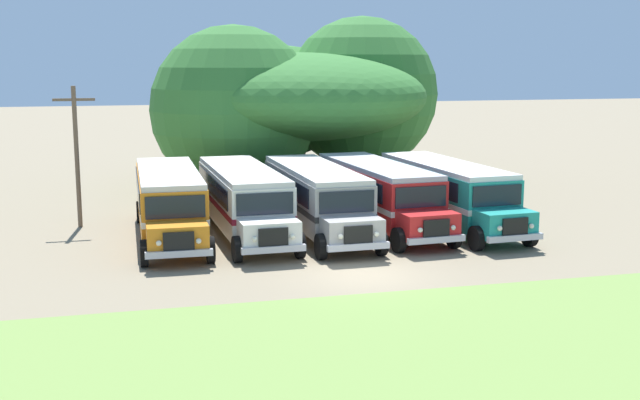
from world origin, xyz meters
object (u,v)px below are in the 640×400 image
at_px(parked_bus_slot_3, 379,192).
at_px(utility_pole, 77,152).
at_px(parked_bus_slot_1, 244,197).
at_px(broad_shade_tree, 299,99).
at_px(parked_bus_slot_2, 317,196).
at_px(parked_bus_slot_0, 169,200).
at_px(parked_bus_slot_4, 447,191).

height_order(parked_bus_slot_3, utility_pole, utility_pole).
bearing_deg(parked_bus_slot_1, broad_shade_tree, 155.43).
xyz_separation_m(parked_bus_slot_1, parked_bus_slot_2, (3.14, -0.37, 0.00)).
bearing_deg(utility_pole, parked_bus_slot_1, -24.59).
bearing_deg(parked_bus_slot_2, broad_shade_tree, 168.81).
height_order(parked_bus_slot_1, parked_bus_slot_3, same).
height_order(parked_bus_slot_3, broad_shade_tree, broad_shade_tree).
bearing_deg(parked_bus_slot_3, parked_bus_slot_1, -94.19).
distance_m(parked_bus_slot_0, parked_bus_slot_1, 3.15).
xyz_separation_m(parked_bus_slot_0, utility_pole, (-3.79, 3.01, 1.81)).
xyz_separation_m(parked_bus_slot_0, parked_bus_slot_3, (9.26, -0.18, 0.00)).
bearing_deg(parked_bus_slot_0, parked_bus_slot_3, 89.62).
xyz_separation_m(broad_shade_tree, utility_pole, (-12.35, -9.67, -1.72)).
bearing_deg(parked_bus_slot_0, broad_shade_tree, 146.68).
relative_size(parked_bus_slot_2, parked_bus_slot_3, 0.99).
distance_m(parked_bus_slot_1, parked_bus_slot_3, 6.11).
height_order(parked_bus_slot_0, parked_bus_slot_3, same).
bearing_deg(parked_bus_slot_4, parked_bus_slot_3, -102.34).
height_order(parked_bus_slot_0, parked_bus_slot_2, same).
height_order(parked_bus_slot_2, broad_shade_tree, broad_shade_tree).
distance_m(parked_bus_slot_0, parked_bus_slot_2, 6.31).
height_order(parked_bus_slot_1, parked_bus_slot_4, same).
height_order(parked_bus_slot_1, utility_pole, utility_pole).
bearing_deg(parked_bus_slot_4, utility_pole, -106.57).
height_order(parked_bus_slot_0, utility_pole, utility_pole).
relative_size(parked_bus_slot_0, broad_shade_tree, 0.61).
relative_size(parked_bus_slot_1, utility_pole, 1.73).
bearing_deg(utility_pole, broad_shade_tree, 38.05).
height_order(parked_bus_slot_4, utility_pole, utility_pole).
height_order(parked_bus_slot_0, parked_bus_slot_1, same).
relative_size(parked_bus_slot_4, utility_pole, 1.74).
bearing_deg(utility_pole, parked_bus_slot_4, -12.73).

